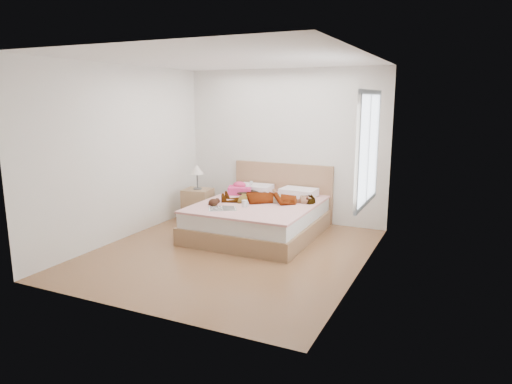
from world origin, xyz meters
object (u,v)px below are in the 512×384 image
Objects in this scene: bed at (261,216)px; plush_toy at (214,202)px; woman at (269,196)px; nightstand at (198,202)px; magazine at (222,209)px; coffee_mug at (245,203)px; phone at (251,183)px; towel at (240,189)px.

bed is 9.13× the size of plush_toy.
woman is 1.45m from nightstand.
bed is 0.79m from magazine.
nightstand is (-1.22, 0.62, -0.23)m from coffee_mug.
bed reaches higher than woman.
coffee_mug is at bearing -40.60° from woman.
woman is 0.65m from phone.
nightstand is at bearing 153.21° from coffee_mug.
woman reaches higher than coffee_mug.
plush_toy is (0.06, -0.98, -0.02)m from towel.
woman is at bearing 66.79° from coffee_mug.
phone is 0.72m from bed.
plush_toy is 0.23× the size of nightstand.
bed is 1.31m from nightstand.
bed reaches higher than coffee_mug.
phone is 0.23m from towel.
coffee_mug is (-0.19, -0.45, -0.05)m from woman.
towel is (-0.70, 0.37, -0.02)m from woman.
woman is 0.85m from magazine.
towel is 0.79m from nightstand.
bed is (0.38, -0.44, -0.43)m from phone.
bed is 0.83m from plush_toy.
woman is 11.00× the size of coffee_mug.
bed is at bearing 79.73° from coffee_mug.
phone is 1.03m from plush_toy.
plush_toy reaches higher than magazine.
towel is 0.99× the size of magazine.
phone reaches higher than plush_toy.
nightstand is at bearing 171.31° from bed.
phone is 0.05× the size of bed.
coffee_mug is at bearing 48.53° from magazine.
phone is at bearing -146.05° from woman.
woman is at bearing 59.12° from magazine.
coffee_mug is at bearing -26.79° from nightstand.
phone reaches higher than woman.
phone is at bearing 131.07° from bed.
phone reaches higher than magazine.
plush_toy is (-0.64, -0.61, -0.04)m from woman.
nightstand is (-1.41, 0.16, -0.28)m from woman.
nightstand is (-0.71, -0.21, -0.26)m from towel.
towel is 0.98m from plush_toy.
towel is 1.13m from magazine.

